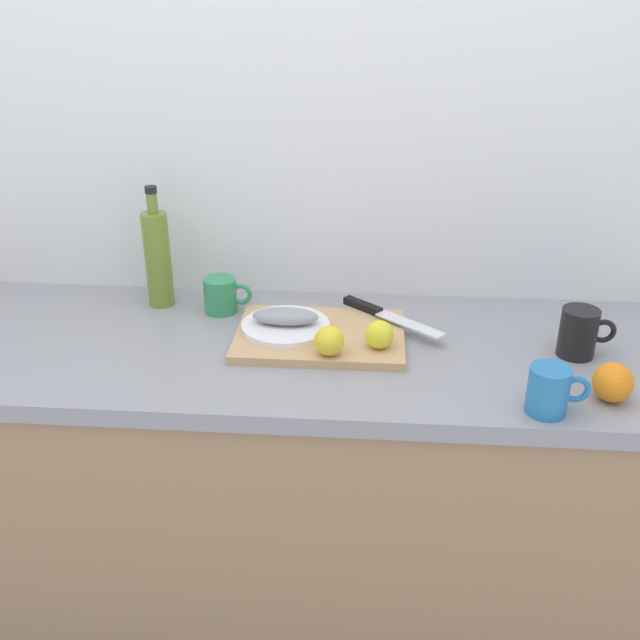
# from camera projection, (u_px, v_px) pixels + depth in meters

# --- Properties ---
(ground_plane) EXTENTS (12.00, 12.00, 0.00)m
(ground_plane) POSITION_uv_depth(u_px,v_px,m) (270.00, 626.00, 2.04)
(ground_plane) COLOR slate
(back_wall) EXTENTS (3.20, 0.05, 2.50)m
(back_wall) POSITION_uv_depth(u_px,v_px,m) (273.00, 157.00, 1.79)
(back_wall) COLOR white
(back_wall) RESTS_ON ground_plane
(kitchen_counter) EXTENTS (2.00, 0.60, 0.90)m
(kitchen_counter) POSITION_uv_depth(u_px,v_px,m) (265.00, 500.00, 1.85)
(kitchen_counter) COLOR #9E7A56
(kitchen_counter) RESTS_ON ground_plane
(cutting_board) EXTENTS (0.38, 0.27, 0.02)m
(cutting_board) POSITION_uv_depth(u_px,v_px,m) (320.00, 336.00, 1.66)
(cutting_board) COLOR tan
(cutting_board) RESTS_ON kitchen_counter
(white_plate) EXTENTS (0.20, 0.20, 0.01)m
(white_plate) POSITION_uv_depth(u_px,v_px,m) (286.00, 326.00, 1.67)
(white_plate) COLOR white
(white_plate) RESTS_ON cutting_board
(fish_fillet) EXTENTS (0.15, 0.06, 0.04)m
(fish_fillet) POSITION_uv_depth(u_px,v_px,m) (285.00, 316.00, 1.66)
(fish_fillet) COLOR gray
(fish_fillet) RESTS_ON white_plate
(chef_knife) EXTENTS (0.24, 0.21, 0.02)m
(chef_knife) POSITION_uv_depth(u_px,v_px,m) (380.00, 312.00, 1.73)
(chef_knife) COLOR silver
(chef_knife) RESTS_ON cutting_board
(lemon_0) EXTENTS (0.07, 0.07, 0.07)m
(lemon_0) POSITION_uv_depth(u_px,v_px,m) (329.00, 341.00, 1.55)
(lemon_0) COLOR yellow
(lemon_0) RESTS_ON cutting_board
(lemon_1) EXTENTS (0.06, 0.06, 0.06)m
(lemon_1) POSITION_uv_depth(u_px,v_px,m) (379.00, 335.00, 1.58)
(lemon_1) COLOR yellow
(lemon_1) RESTS_ON cutting_board
(olive_oil_bottle) EXTENTS (0.06, 0.06, 0.30)m
(olive_oil_bottle) POSITION_uv_depth(u_px,v_px,m) (158.00, 257.00, 1.79)
(olive_oil_bottle) COLOR olive
(olive_oil_bottle) RESTS_ON kitchen_counter
(coffee_mug_0) EXTENTS (0.12, 0.08, 0.09)m
(coffee_mug_0) POSITION_uv_depth(u_px,v_px,m) (222.00, 295.00, 1.79)
(coffee_mug_0) COLOR #338C59
(coffee_mug_0) RESTS_ON kitchen_counter
(coffee_mug_1) EXTENTS (0.12, 0.08, 0.10)m
(coffee_mug_1) POSITION_uv_depth(u_px,v_px,m) (550.00, 390.00, 1.37)
(coffee_mug_1) COLOR #2672B2
(coffee_mug_1) RESTS_ON kitchen_counter
(coffee_mug_2) EXTENTS (0.12, 0.08, 0.11)m
(coffee_mug_2) POSITION_uv_depth(u_px,v_px,m) (579.00, 332.00, 1.58)
(coffee_mug_2) COLOR black
(coffee_mug_2) RESTS_ON kitchen_counter
(orange_0) EXTENTS (0.08, 0.08, 0.08)m
(orange_0) POSITION_uv_depth(u_px,v_px,m) (613.00, 382.00, 1.42)
(orange_0) COLOR orange
(orange_0) RESTS_ON kitchen_counter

